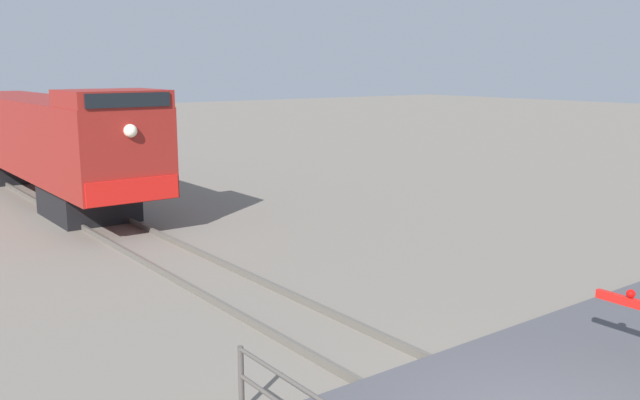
% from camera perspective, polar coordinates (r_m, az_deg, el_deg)
% --- Properties ---
extents(locomotive, '(2.70, 17.02, 4.04)m').
position_cam_1_polar(locomotive, '(26.71, -21.97, 4.80)').
color(locomotive, black).
rests_on(locomotive, ground_plane).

